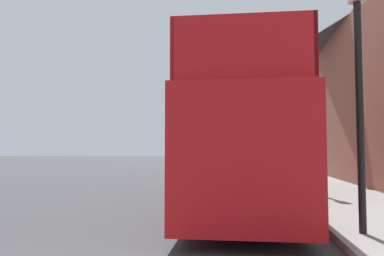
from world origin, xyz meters
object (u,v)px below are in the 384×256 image
at_px(lamp_post_second, 299,104).
at_px(lamp_post_third, 279,118).
at_px(parked_car_ahead_of_bus, 253,169).
at_px(lamp_post_nearest, 358,48).
at_px(tour_bus, 240,146).

bearing_deg(lamp_post_second, lamp_post_third, 90.35).
relative_size(parked_car_ahead_of_bus, lamp_post_third, 0.82).
bearing_deg(lamp_post_second, lamp_post_nearest, -90.45).
relative_size(parked_car_ahead_of_bus, lamp_post_second, 0.85).
distance_m(tour_bus, lamp_post_second, 4.54).
bearing_deg(parked_car_ahead_of_bus, lamp_post_third, 65.32).
bearing_deg(lamp_post_third, tour_bus, -101.10).
distance_m(lamp_post_nearest, lamp_post_third, 15.09).
relative_size(tour_bus, lamp_post_nearest, 2.15).
height_order(lamp_post_nearest, lamp_post_third, lamp_post_nearest).
relative_size(tour_bus, parked_car_ahead_of_bus, 2.62).
relative_size(lamp_post_second, lamp_post_third, 0.97).
height_order(lamp_post_second, lamp_post_third, lamp_post_third).
height_order(tour_bus, lamp_post_second, lamp_post_second).
xyz_separation_m(parked_car_ahead_of_bus, lamp_post_third, (1.64, 3.86, 2.79)).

